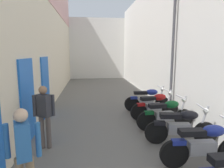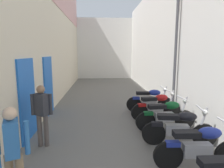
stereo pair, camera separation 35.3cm
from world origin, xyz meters
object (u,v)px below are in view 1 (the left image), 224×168
motorcycle_sixth (166,113)px  street_lamp (171,36)px  motorcycle_fifth (181,126)px  pedestrian_further_down (44,112)px  motorcycle_seventh (155,105)px  motorcycle_eighth (147,99)px  motorcycle_fourth (205,144)px  pedestrian_mid_alley (23,151)px

motorcycle_sixth → street_lamp: bearing=64.9°
motorcycle_fifth → pedestrian_further_down: bearing=176.6°
motorcycle_seventh → motorcycle_eighth: 0.93m
motorcycle_eighth → motorcycle_fourth: bearing=-90.0°
motorcycle_fourth → motorcycle_sixth: bearing=90.0°
motorcycle_sixth → pedestrian_further_down: 3.55m
motorcycle_seventh → street_lamp: 2.62m
street_lamp → motorcycle_eighth: bearing=150.2°
motorcycle_eighth → street_lamp: street_lamp is taller
motorcycle_eighth → pedestrian_further_down: 4.41m
motorcycle_sixth → street_lamp: street_lamp is taller
motorcycle_sixth → pedestrian_mid_alley: (-3.32, -2.74, 0.42)m
motorcycle_fourth → street_lamp: bearing=78.8°
motorcycle_fourth → street_lamp: size_ratio=0.36×
motorcycle_fifth → pedestrian_further_down: pedestrian_further_down is taller
motorcycle_fifth → pedestrian_mid_alley: size_ratio=1.17×
motorcycle_fourth → pedestrian_mid_alley: pedestrian_mid_alley is taller
pedestrian_further_down → motorcycle_fifth: bearing=-3.4°
motorcycle_eighth → street_lamp: size_ratio=0.36×
motorcycle_eighth → pedestrian_further_down: size_ratio=1.18×
motorcycle_fifth → motorcycle_sixth: (0.00, 1.02, 0.00)m
motorcycle_fifth → motorcycle_sixth: size_ratio=0.99×
motorcycle_eighth → street_lamp: 2.60m
pedestrian_further_down → motorcycle_seventh: bearing=27.7°
motorcycle_seventh → street_lamp: bearing=36.4°
motorcycle_sixth → motorcycle_eighth: size_ratio=1.00×
motorcycle_fourth → motorcycle_eighth: same height
motorcycle_sixth → motorcycle_seventh: (-0.00, 0.99, 0.00)m
motorcycle_seventh → motorcycle_sixth: bearing=-90.0°
pedestrian_mid_alley → motorcycle_sixth: bearing=39.6°
motorcycle_fifth → motorcycle_sixth: same height
motorcycle_seventh → pedestrian_mid_alley: (-3.32, -3.73, 0.42)m
motorcycle_sixth → street_lamp: 2.98m
motorcycle_fifth → pedestrian_mid_alley: 3.76m
motorcycle_seventh → motorcycle_eighth: bearing=90.0°
motorcycle_fifth → street_lamp: (0.71, 2.53, 2.47)m
motorcycle_seventh → pedestrian_mid_alley: bearing=-131.6°
motorcycle_eighth → pedestrian_further_down: (-3.43, -2.73, 0.42)m
motorcycle_seventh → street_lamp: (0.71, 0.52, 2.47)m
motorcycle_seventh → pedestrian_further_down: size_ratio=1.17×
motorcycle_fourth → motorcycle_fifth: (-0.00, 1.03, 0.00)m
motorcycle_fourth → motorcycle_eighth: (-0.00, 3.96, 0.00)m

